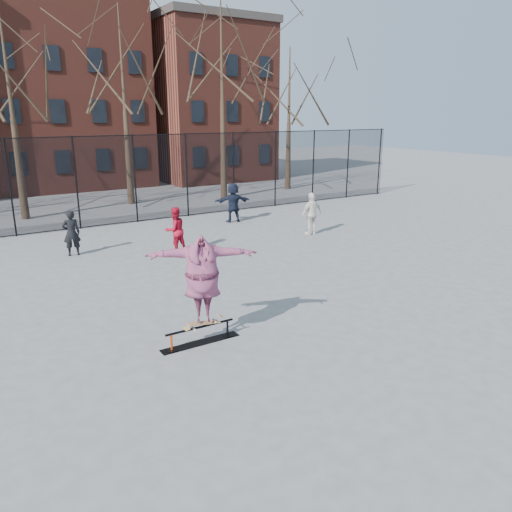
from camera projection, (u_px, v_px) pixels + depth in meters
ground at (272, 323)px, 12.17m from camera, size 100.00×100.00×0.00m
skate_rail at (200, 336)px, 11.05m from camera, size 1.86×0.28×0.41m
skateboard at (204, 323)px, 11.02m from camera, size 0.82×0.20×0.10m
skater at (202, 279)px, 10.74m from camera, size 2.44×1.58×1.94m
bystander_black at (71, 233)px, 17.68m from camera, size 0.64×0.46×1.64m
bystander_red at (175, 230)px, 18.07m from camera, size 0.89×0.74×1.67m
bystander_white at (312, 214)px, 20.75m from camera, size 1.04×0.46×1.76m
bystander_navy at (233, 202)px, 23.15m from camera, size 1.77×0.91×1.83m
fence at (108, 180)px, 22.15m from camera, size 34.03×0.07×4.00m
tree_row at (69, 60)px, 23.92m from camera, size 33.66×7.46×10.67m
rowhouses at (55, 94)px, 31.96m from camera, size 29.00×7.00×13.00m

